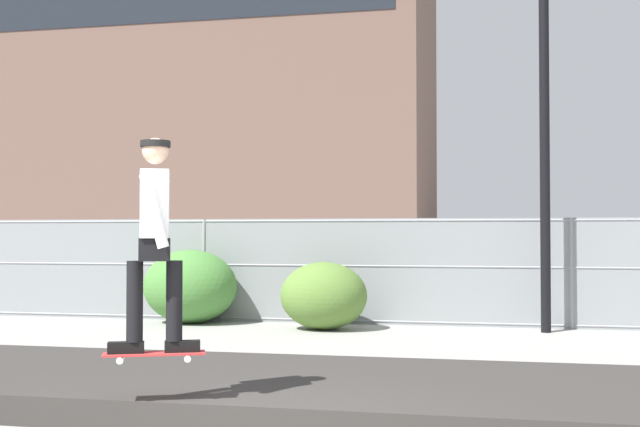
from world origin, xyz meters
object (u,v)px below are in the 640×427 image
Objects in this scene: parked_car_mid at (567,272)px; shrub_left at (190,286)px; skater at (155,231)px; parked_car_near at (297,269)px; street_lamp at (544,41)px; shrub_center at (324,296)px; skateboard at (154,354)px.

shrub_left is (-6.64, -2.68, -0.19)m from parked_car_mid.
skater is at bearing -111.89° from parked_car_mid.
street_lamp is at bearing -32.37° from parked_car_near.
parked_car_mid is 2.70× the size of shrub_left.
shrub_left is 1.16× the size of shrub_center.
skateboard is 0.11× the size of street_lamp.
skateboard is 10.88m from parked_car_mid.
shrub_center reaches higher than skateboard.
shrub_center is at bearing 90.62° from skater.
parked_car_near and parked_car_mid have the same top height.
street_lamp is 1.69× the size of parked_car_mid.
parked_car_near is (-1.37, 10.43, -0.77)m from skater.
skateboard is 9.10m from street_lamp.
street_lamp reaches higher than shrub_center.
skater is 7.91m from shrub_left.
parked_car_near is 3.12× the size of shrub_center.
parked_car_mid reaches higher than shrub_left.
skater is 8.71m from street_lamp.
skateboard is at bearing -26.57° from skater.
shrub_center is (-0.08, 6.97, -1.05)m from skater.
skateboard is 0.49× the size of shrub_left.
skater is 1.02× the size of shrub_left.
shrub_center is (2.51, -0.45, -0.09)m from shrub_left.
skater reaches higher than shrub_left.
shrub_center is (1.30, -3.46, -0.28)m from parked_car_near.
parked_car_mid is at bearing -3.57° from parked_car_near.
street_lamp reaches higher than skateboard.
street_lamp is at bearing -0.59° from shrub_left.
shrub_left is (-1.21, -3.02, -0.19)m from parked_car_near.
parked_car_mid is at bearing 68.11° from skateboard.
shrub_center is at bearing -69.45° from parked_car_near.
parked_car_near is 3.71m from shrub_center.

